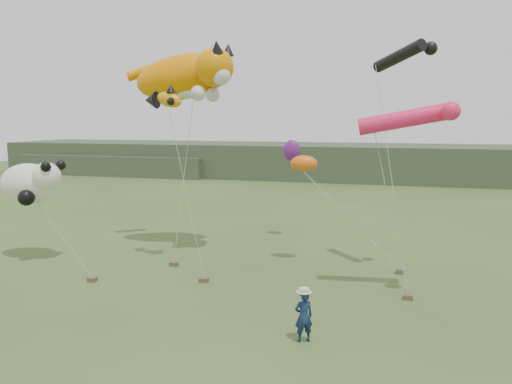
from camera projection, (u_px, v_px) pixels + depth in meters
ground at (251, 324)px, 17.02m from camera, size 120.00×120.00×0.00m
headland at (330, 162)px, 60.15m from camera, size 90.00×13.00×4.00m
festival_attendant at (304, 316)px, 15.58m from camera, size 0.72×0.65×1.65m
sandbag_anchors at (252, 278)px, 21.75m from camera, size 13.44×5.07×0.19m
cat_kite at (190, 76)px, 25.69m from camera, size 6.80×3.76×3.15m
fish_kite at (162, 99)px, 23.38m from camera, size 2.17×1.42×1.18m
tube_kites at (410, 94)px, 19.83m from camera, size 3.73×5.38×3.95m
panda_kite at (32, 183)px, 24.60m from camera, size 3.53×2.28×2.19m
misc_kites at (297, 156)px, 26.38m from camera, size 2.77×5.66×1.30m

